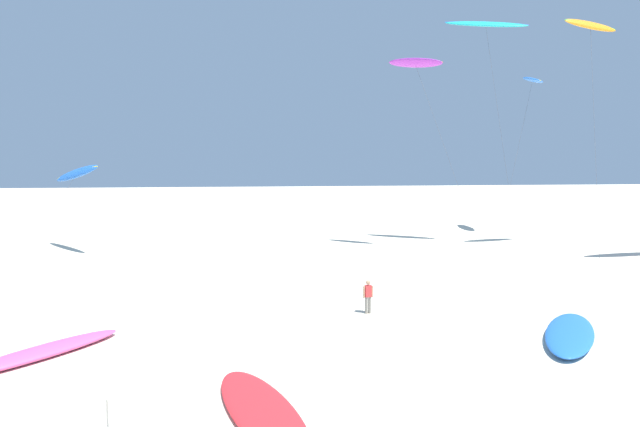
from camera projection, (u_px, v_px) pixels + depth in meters
flying_kite_1 at (591, 25)px, 41.88m from camera, size 6.33×8.87×18.67m
flying_kite_2 at (533, 80)px, 52.15m from camera, size 5.32×5.61×16.14m
flying_kite_3 at (76, 173)px, 42.33m from camera, size 5.99×7.03×7.41m
flying_kite_4 at (415, 63)px, 42.22m from camera, size 5.33×8.88×15.74m
flying_kite_5 at (486, 24)px, 43.94m from camera, size 6.50×4.96×19.46m
grounded_kite_1 at (262, 410)px, 15.37m from camera, size 3.52×6.42×0.25m
grounded_kite_2 at (570, 333)px, 21.91m from camera, size 5.17×6.23×0.43m
grounded_kite_3 at (41, 352)px, 19.86m from camera, size 5.15×5.45×0.38m
person_near_left at (368, 295)px, 25.47m from camera, size 0.51×0.24×1.63m
beach_umbrella at (106, 373)px, 12.69m from camera, size 2.06×2.06×2.48m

